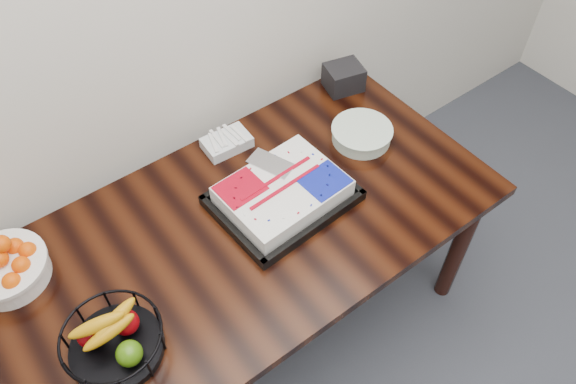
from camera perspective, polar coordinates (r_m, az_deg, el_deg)
table at (r=1.98m, az=-4.79°, el=-5.20°), size 1.80×0.90×0.75m
cake_tray at (r=1.94m, az=-0.54°, el=-0.14°), size 0.48×0.39×0.10m
tangerine_bowl at (r=1.94m, az=-26.94°, el=-6.61°), size 0.26×0.26×0.17m
fruit_basket at (r=1.70m, az=-17.34°, el=-14.17°), size 0.29×0.29×0.15m
plate_stack at (r=2.18m, az=7.49°, el=5.87°), size 0.24×0.24×0.06m
fork_bag at (r=2.15m, az=-6.25°, el=5.07°), size 0.18×0.12×0.05m
napkin_box at (r=2.39m, az=5.67°, el=11.51°), size 0.17×0.16×0.10m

